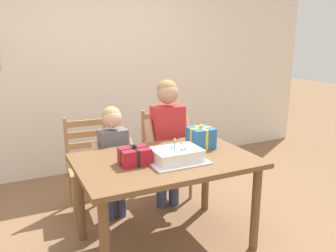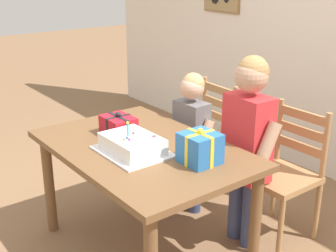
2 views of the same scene
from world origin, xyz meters
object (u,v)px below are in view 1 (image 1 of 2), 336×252
Objects in this scene: chair_left at (90,165)px; child_younger at (114,152)px; dining_table at (166,171)px; birthday_cake at (177,156)px; gift_box_beside_cake at (201,138)px; child_older at (168,132)px; gift_box_red_large at (135,156)px; chair_right at (165,153)px.

chair_left is 0.85× the size of child_younger.
dining_table is 3.14× the size of birthday_cake.
dining_table is 0.19m from birthday_cake.
gift_box_beside_cake is 1.16m from chair_left.
birthday_cake is 0.48× the size of chair_left.
gift_box_beside_cake is at bearing -43.41° from chair_left.
child_older reaches higher than gift_box_beside_cake.
child_younger is (-0.63, 0.48, -0.18)m from gift_box_beside_cake.
chair_left is at bearing 114.77° from birthday_cake.
gift_box_red_large is 0.17× the size of child_older.
child_younger is (-0.55, 0.00, -0.13)m from child_older.
child_younger is at bearing 112.00° from dining_table.
child_older is at bearing 62.86° from dining_table.
child_younger reaches higher than gift_box_red_large.
child_older reaches higher than chair_right.
child_younger is (0.16, -0.28, 0.19)m from chair_left.
child_older is at bearing -110.22° from chair_right.
gift_box_red_large is (-0.26, -0.01, 0.16)m from dining_table.
dining_table is at bearing -162.83° from gift_box_beside_cake.
child_younger is (-0.29, 0.70, -0.15)m from birthday_cake.
child_younger is at bearing 112.30° from birthday_cake.
gift_box_beside_cake is 0.23× the size of chair_right.
gift_box_red_large is at bearing -127.09° from chair_right.
chair_right is at bearing 22.96° from child_younger.
birthday_cake is 0.48× the size of chair_right.
gift_box_beside_cake is at bearing 32.54° from birthday_cake.
gift_box_red_large is 0.24× the size of chair_right.
child_older reaches higher than birthday_cake.
child_older is at bearing -0.05° from child_younger.
child_older reaches higher than dining_table.
chair_right is at bearing 64.96° from dining_table.
child_older is (0.57, 0.61, -0.03)m from gift_box_red_large.
child_younger is at bearing -157.04° from chair_right.
gift_box_red_large is at bearing -168.78° from gift_box_beside_cake.
gift_box_beside_cake is at bearing -37.03° from child_younger.
chair_right is (0.02, 0.75, -0.37)m from gift_box_beside_cake.
birthday_cake is at bearing -110.56° from child_older.
chair_left reaches higher than gift_box_red_large.
chair_right is 0.71× the size of child_older.
chair_left is (-0.15, 0.88, -0.35)m from gift_box_red_large.
gift_box_beside_cake reaches higher than gift_box_red_large.
dining_table is 0.69m from child_older.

